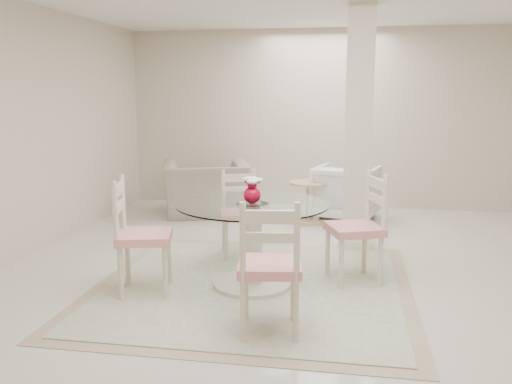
% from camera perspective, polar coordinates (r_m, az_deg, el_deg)
% --- Properties ---
extents(ground, '(7.00, 7.00, 0.00)m').
position_cam_1_polar(ground, '(5.20, 4.81, -9.31)').
color(ground, beige).
rests_on(ground, ground).
extents(room_shell, '(6.02, 7.02, 2.71)m').
position_cam_1_polar(room_shell, '(4.90, 5.15, 11.57)').
color(room_shell, beige).
rests_on(room_shell, ground).
extents(column, '(0.30, 0.30, 2.70)m').
position_cam_1_polar(column, '(6.20, 10.71, 6.52)').
color(column, beige).
rests_on(column, ground).
extents(area_rug, '(2.86, 2.86, 0.02)m').
position_cam_1_polar(area_rug, '(5.03, -0.39, -9.90)').
color(area_rug, tan).
rests_on(area_rug, ground).
extents(dining_table, '(1.36, 1.36, 0.79)m').
position_cam_1_polar(dining_table, '(4.91, -0.40, -5.60)').
color(dining_table, beige).
rests_on(dining_table, ground).
extents(red_vase, '(0.18, 0.17, 0.24)m').
position_cam_1_polar(red_vase, '(4.79, -0.40, 0.19)').
color(red_vase, '#AA0522').
rests_on(red_vase, dining_table).
extents(dining_chair_east, '(0.59, 0.59, 1.14)m').
position_cam_1_polar(dining_chair_east, '(5.09, 11.10, -2.85)').
color(dining_chair_east, beige).
rests_on(dining_chair_east, ground).
extents(dining_chair_north, '(0.51, 0.51, 1.02)m').
position_cam_1_polar(dining_chair_north, '(5.85, -1.72, -1.57)').
color(dining_chair_north, beige).
rests_on(dining_chair_north, ground).
extents(dining_chair_west, '(0.56, 0.56, 1.14)m').
position_cam_1_polar(dining_chair_west, '(4.83, -12.55, -3.62)').
color(dining_chair_west, beige).
rests_on(dining_chair_west, ground).
extents(dining_chair_south, '(0.51, 0.51, 1.13)m').
position_cam_1_polar(dining_chair_south, '(3.88, 1.45, -6.96)').
color(dining_chair_south, beige).
rests_on(dining_chair_south, ground).
extents(recliner_taupe, '(1.43, 1.33, 0.76)m').
position_cam_1_polar(recliner_taupe, '(7.87, -5.28, 0.36)').
color(recliner_taupe, '#A19485').
rests_on(recliner_taupe, ground).
extents(armchair_white, '(1.01, 1.02, 0.77)m').
position_cam_1_polar(armchair_white, '(7.63, 9.49, -0.05)').
color(armchair_white, white).
rests_on(armchair_white, ground).
extents(side_table, '(0.54, 0.54, 0.56)m').
position_cam_1_polar(side_table, '(7.43, 5.57, -1.21)').
color(side_table, tan).
rests_on(side_table, ground).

